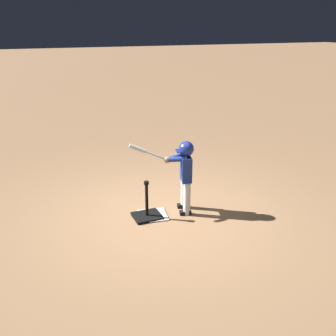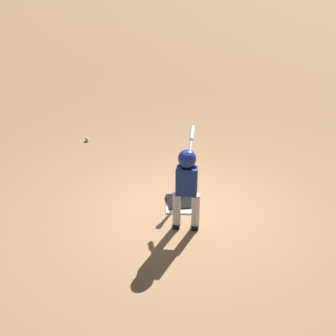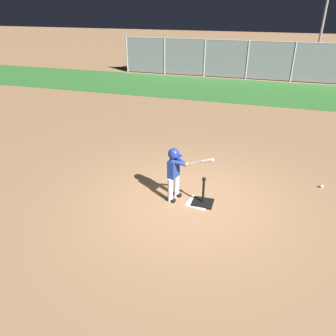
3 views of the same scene
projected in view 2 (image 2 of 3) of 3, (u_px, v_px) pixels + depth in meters
ground_plane at (182, 213)px, 6.69m from camera, size 90.00×90.00×0.00m
home_plate at (182, 206)px, 6.85m from camera, size 0.51×0.51×0.02m
batting_tee at (180, 198)px, 6.90m from camera, size 0.42×0.38×0.61m
batter_child at (187, 179)px, 6.05m from camera, size 0.97×0.44×1.16m
baseball at (87, 139)px, 8.92m from camera, size 0.07×0.07×0.07m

